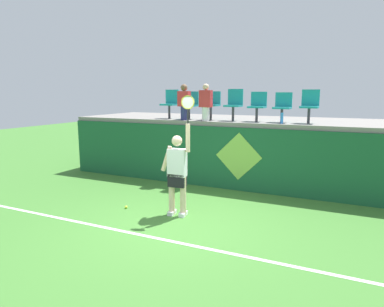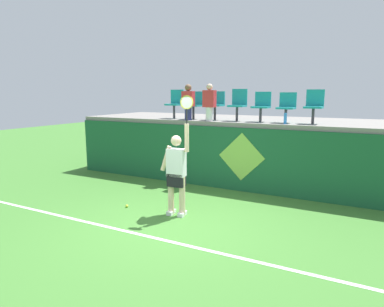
# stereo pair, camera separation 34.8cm
# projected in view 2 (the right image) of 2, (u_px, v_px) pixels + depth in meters

# --- Properties ---
(ground_plane) EXTENTS (40.00, 40.00, 0.00)m
(ground_plane) POSITION_uv_depth(u_px,v_px,m) (172.00, 225.00, 6.79)
(ground_plane) COLOR #3D752D
(court_back_wall) EXTENTS (10.32, 0.20, 1.70)m
(court_back_wall) POSITION_uv_depth(u_px,v_px,m) (230.00, 158.00, 9.28)
(court_back_wall) COLOR #195633
(court_back_wall) RESTS_ON ground_plane
(spectator_platform) EXTENTS (10.32, 3.11, 0.12)m
(spectator_platform) POSITION_uv_depth(u_px,v_px,m) (249.00, 121.00, 10.43)
(spectator_platform) COLOR gray
(spectator_platform) RESTS_ON court_back_wall
(court_baseline_stripe) EXTENTS (9.28, 0.08, 0.01)m
(court_baseline_stripe) POSITION_uv_depth(u_px,v_px,m) (153.00, 237.00, 6.21)
(court_baseline_stripe) COLOR white
(court_baseline_stripe) RESTS_ON ground_plane
(tennis_player) EXTENTS (0.75, 0.30, 2.54)m
(tennis_player) POSITION_uv_depth(u_px,v_px,m) (177.00, 171.00, 7.21)
(tennis_player) COLOR white
(tennis_player) RESTS_ON ground_plane
(tennis_ball) EXTENTS (0.07, 0.07, 0.07)m
(tennis_ball) POSITION_uv_depth(u_px,v_px,m) (127.00, 206.00, 7.85)
(tennis_ball) COLOR #D1E533
(tennis_ball) RESTS_ON ground_plane
(water_bottle) EXTENTS (0.07, 0.07, 0.28)m
(water_bottle) POSITION_uv_depth(u_px,v_px,m) (285.00, 119.00, 8.60)
(water_bottle) COLOR #338CE5
(water_bottle) RESTS_ON spectator_platform
(stadium_chair_0) EXTENTS (0.44, 0.42, 0.87)m
(stadium_chair_0) POSITION_uv_depth(u_px,v_px,m) (175.00, 102.00, 10.49)
(stadium_chair_0) COLOR #38383D
(stadium_chair_0) RESTS_ON spectator_platform
(stadium_chair_1) EXTENTS (0.44, 0.42, 0.82)m
(stadium_chair_1) POSITION_uv_depth(u_px,v_px,m) (195.00, 103.00, 10.18)
(stadium_chair_1) COLOR #38383D
(stadium_chair_1) RESTS_ON spectator_platform
(stadium_chair_2) EXTENTS (0.44, 0.42, 0.82)m
(stadium_chair_2) POSITION_uv_depth(u_px,v_px,m) (216.00, 103.00, 9.86)
(stadium_chair_2) COLOR #38383D
(stadium_chair_2) RESTS_ON spectator_platform
(stadium_chair_3) EXTENTS (0.44, 0.42, 0.88)m
(stadium_chair_3) POSITION_uv_depth(u_px,v_px,m) (238.00, 103.00, 9.55)
(stadium_chair_3) COLOR #38383D
(stadium_chair_3) RESTS_ON spectator_platform
(stadium_chair_4) EXTENTS (0.44, 0.42, 0.81)m
(stadium_chair_4) POSITION_uv_depth(u_px,v_px,m) (262.00, 105.00, 9.24)
(stadium_chair_4) COLOR #38383D
(stadium_chair_4) RESTS_ON spectator_platform
(stadium_chair_5) EXTENTS (0.44, 0.42, 0.79)m
(stadium_chair_5) POSITION_uv_depth(u_px,v_px,m) (287.00, 106.00, 8.93)
(stadium_chair_5) COLOR #38383D
(stadium_chair_5) RESTS_ON spectator_platform
(stadium_chair_6) EXTENTS (0.44, 0.42, 0.86)m
(stadium_chair_6) POSITION_uv_depth(u_px,v_px,m) (314.00, 104.00, 8.61)
(stadium_chair_6) COLOR #38383D
(stadium_chair_6) RESTS_ON spectator_platform
(spectator_0) EXTENTS (0.34, 0.20, 1.02)m
(spectator_0) POSITION_uv_depth(u_px,v_px,m) (209.00, 102.00, 9.46)
(spectator_0) COLOR white
(spectator_0) RESTS_ON spectator_platform
(spectator_1) EXTENTS (0.34, 0.20, 1.02)m
(spectator_1) POSITION_uv_depth(u_px,v_px,m) (188.00, 102.00, 9.83)
(spectator_1) COLOR navy
(spectator_1) RESTS_ON spectator_platform
(wall_signage_mount) EXTENTS (1.27, 0.01, 1.57)m
(wall_signage_mount) POSITION_uv_depth(u_px,v_px,m) (241.00, 191.00, 9.16)
(wall_signage_mount) COLOR #195633
(wall_signage_mount) RESTS_ON ground_plane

